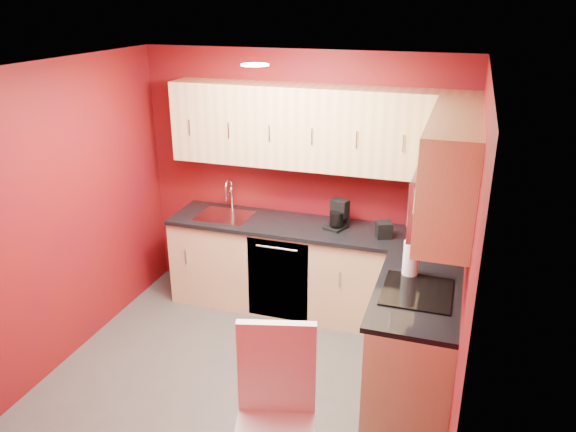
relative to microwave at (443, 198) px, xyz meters
The scene contains 21 objects.
floor 2.18m from the microwave, behind, with size 3.20×3.20×0.00m, color #484643.
ceiling 1.64m from the microwave, behind, with size 3.20×3.20×0.00m, color white.
wall_back 1.95m from the microwave, 136.99° to the left, with size 3.20×3.20×0.00m, color maroon.
wall_front 2.24m from the microwave, 129.35° to the right, with size 3.20×3.20×0.00m, color maroon.
wall_left 3.03m from the microwave, behind, with size 3.00×3.00×0.00m, color maroon.
wall_right 0.50m from the microwave, 44.09° to the right, with size 3.00×3.00×0.00m, color maroon.
base_cabinets_back 1.98m from the microwave, 140.04° to the left, with size 2.80×0.60×0.87m, color #DBAD7D.
base_cabinets_right 1.23m from the microwave, 151.81° to the left, with size 0.60×1.30×0.87m, color #DBAD7D.
countertop_back 1.73m from the microwave, 140.47° to the left, with size 2.80×0.63×0.04m, color black.
countertop_right 0.78m from the microwave, 162.04° to the left, with size 0.63×1.27×0.04m, color black.
upper_cabinets_back 1.65m from the microwave, 136.69° to the left, with size 2.80×0.35×0.75m, color #E5C181.
upper_cabinets_right 0.33m from the microwave, 82.65° to the left, with size 0.35×1.55×0.75m.
microwave is the anchor object (origin of this frame).
cooktop 0.75m from the microwave, behind, with size 0.50×0.55×0.01m, color black.
sink 2.43m from the microwave, 154.40° to the left, with size 0.52×0.42×0.35m.
dishwasher_front 2.02m from the microwave, 153.81° to the left, with size 0.60×0.02×0.82m, color black.
downlight 1.62m from the microwave, behind, with size 0.20×0.20×0.01m, color white.
coffee_maker 1.52m from the microwave, 133.93° to the left, with size 0.16×0.22×0.27m, color black, non-canonical shape.
napkin_holder 1.27m from the microwave, 118.42° to the left, with size 0.13×0.13×0.14m, color black, non-canonical shape.
paper_towel 0.69m from the microwave, 127.61° to the left, with size 0.16×0.16×0.29m, color white, non-canonical shape.
dining_chair 1.86m from the microwave, 120.55° to the right, with size 0.47×0.50×1.17m, color white, non-canonical shape.
Camera 1 is at (1.49, -3.55, 2.94)m, focal length 35.00 mm.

